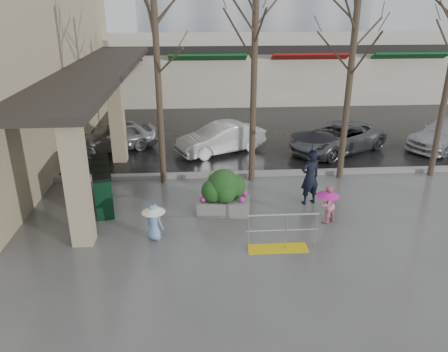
{
  "coord_description": "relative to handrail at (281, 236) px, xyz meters",
  "views": [
    {
      "loc": [
        -0.81,
        -11.11,
        6.17
      ],
      "look_at": [
        0.0,
        0.84,
        1.3
      ],
      "focal_mm": 35.0,
      "sensor_mm": 36.0,
      "label": 1
    }
  ],
  "objects": [
    {
      "name": "woman",
      "position": [
        1.44,
        2.71,
        1.1
      ],
      "size": [
        1.38,
        1.38,
        2.47
      ],
      "rotation": [
        0.0,
        0.0,
        3.49
      ],
      "color": "black",
      "rests_on": "ground"
    },
    {
      "name": "street_asphalt",
      "position": [
        -1.36,
        23.2,
        -0.37
      ],
      "size": [
        120.0,
        36.0,
        0.01
      ],
      "primitive_type": "cube",
      "color": "black",
      "rests_on": "ground"
    },
    {
      "name": "news_boxes",
      "position": [
        -5.17,
        3.08,
        0.29
      ],
      "size": [
        1.06,
        2.46,
        1.34
      ],
      "rotation": [
        0.0,
        0.0,
        0.22
      ],
      "color": "#0B311B",
      "rests_on": "ground"
    },
    {
      "name": "handrail",
      "position": [
        0.0,
        0.0,
        0.0
      ],
      "size": [
        1.9,
        0.5,
        1.03
      ],
      "color": "yellow",
      "rests_on": "ground"
    },
    {
      "name": "tree_west",
      "position": [
        -3.36,
        4.8,
        4.71
      ],
      "size": [
        3.2,
        3.2,
        6.8
      ],
      "color": "#382B21",
      "rests_on": "ground"
    },
    {
      "name": "ground",
      "position": [
        -1.36,
        1.2,
        -0.38
      ],
      "size": [
        120.0,
        120.0,
        0.0
      ],
      "primitive_type": "plane",
      "color": "#51514F",
      "rests_on": "ground"
    },
    {
      "name": "car_a",
      "position": [
        -5.75,
        8.59,
        0.25
      ],
      "size": [
        3.99,
        2.8,
        1.26
      ],
      "primitive_type": "imported",
      "rotation": [
        0.0,
        0.0,
        -1.17
      ],
      "color": "#A4A4A8",
      "rests_on": "ground"
    },
    {
      "name": "planter",
      "position": [
        -1.36,
        2.26,
        0.3
      ],
      "size": [
        1.72,
        1.03,
        1.42
      ],
      "rotation": [
        0.0,
        0.0,
        -0.14
      ],
      "color": "slate",
      "rests_on": "ground"
    },
    {
      "name": "curb",
      "position": [
        -1.36,
        5.2,
        -0.3
      ],
      "size": [
        120.0,
        0.3,
        0.15
      ],
      "primitive_type": "cube",
      "color": "gray",
      "rests_on": "ground"
    },
    {
      "name": "tree_midwest",
      "position": [
        -0.16,
        4.8,
        4.86
      ],
      "size": [
        3.2,
        3.2,
        7.0
      ],
      "color": "#382B21",
      "rests_on": "ground"
    },
    {
      "name": "child_pink",
      "position": [
        1.64,
        1.4,
        0.29
      ],
      "size": [
        0.7,
        0.7,
        1.15
      ],
      "rotation": [
        0.0,
        0.0,
        3.7
      ],
      "color": "pink",
      "rests_on": "ground"
    },
    {
      "name": "tree_mideast",
      "position": [
        3.14,
        4.8,
        4.48
      ],
      "size": [
        3.2,
        3.2,
        6.5
      ],
      "color": "#382B21",
      "rests_on": "ground"
    },
    {
      "name": "storefront_row",
      "position": [
        0.64,
        19.17,
        1.64
      ],
      "size": [
        34.0,
        6.74,
        4.0
      ],
      "color": "beige",
      "rests_on": "ground"
    },
    {
      "name": "car_d",
      "position": [
        8.98,
        7.95,
        0.25
      ],
      "size": [
        4.64,
        3.73,
        1.26
      ],
      "primitive_type": "imported",
      "rotation": [
        0.0,
        0.0,
        -1.04
      ],
      "color": "#B5B4BA",
      "rests_on": "ground"
    },
    {
      "name": "child_blue",
      "position": [
        -3.36,
        0.75,
        0.27
      ],
      "size": [
        0.65,
        0.65,
        1.05
      ],
      "rotation": [
        0.0,
        0.0,
        2.6
      ],
      "color": "#79A1D7",
      "rests_on": "ground"
    },
    {
      "name": "pillar_back",
      "position": [
        -5.26,
        7.2,
        1.37
      ],
      "size": [
        0.55,
        0.55,
        3.5
      ],
      "primitive_type": "cube",
      "color": "tan",
      "rests_on": "ground"
    },
    {
      "name": "canopy_slab",
      "position": [
        -6.16,
        9.2,
        3.25
      ],
      "size": [
        2.8,
        18.0,
        0.25
      ],
      "primitive_type": "cube",
      "color": "#2D2823",
      "rests_on": "pillar_front"
    },
    {
      "name": "pillar_front",
      "position": [
        -5.26,
        0.7,
        1.37
      ],
      "size": [
        0.55,
        0.55,
        3.5
      ],
      "primitive_type": "cube",
      "color": "tan",
      "rests_on": "ground"
    },
    {
      "name": "car_c",
      "position": [
        3.93,
        7.76,
        0.25
      ],
      "size": [
        4.96,
        4.12,
        1.26
      ],
      "primitive_type": "imported",
      "rotation": [
        0.0,
        0.0,
        -1.03
      ],
      "color": "#56595E",
      "rests_on": "ground"
    },
    {
      "name": "car_b",
      "position": [
        -1.09,
        7.95,
        0.25
      ],
      "size": [
        4.02,
        2.86,
        1.26
      ],
      "primitive_type": "imported",
      "rotation": [
        0.0,
        0.0,
        -1.12
      ],
      "color": "silver",
      "rests_on": "ground"
    }
  ]
}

